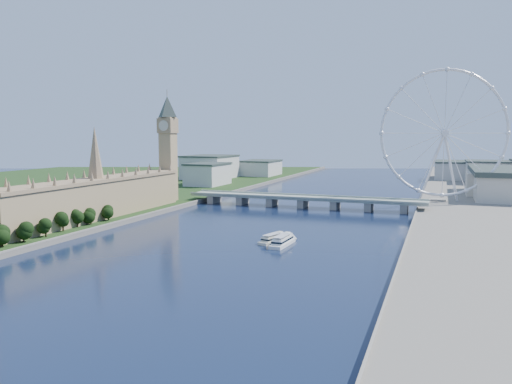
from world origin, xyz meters
The scene contains 10 objects.
ground centered at (0.00, 0.00, 0.00)m, with size 2000.00×2000.00×0.00m, color #16273E.
tree_row centered at (-113.00, 66.00, 9.55)m, with size 8.67×200.67×21.77m.
parliament_range centered at (-128.00, 170.00, 18.48)m, with size 24.00×200.00×70.00m.
big_ben centered at (-128.00, 278.00, 66.57)m, with size 20.02×20.02×110.00m.
westminster_bridge centered at (0.00, 300.00, 6.63)m, with size 220.00×22.00×9.50m.
london_eye centered at (119.98, 355.08, 67.52)m, with size 113.60×39.12×124.30m.
county_hall centered at (175.00, 430.00, 0.00)m, with size 54.00×144.00×35.00m, color beige, non-canonical shape.
city_skyline centered at (39.22, 560.08, 16.96)m, with size 505.00×280.00×32.00m.
tour_boat_near centered at (22.44, 145.75, 0.00)m, with size 6.84×26.91×5.92m, color beige, non-canonical shape.
tour_boat_far centered at (30.35, 139.61, 0.00)m, with size 7.76×30.35×6.71m, color silver, non-canonical shape.
Camera 1 is at (117.92, -142.06, 65.84)m, focal length 35.00 mm.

